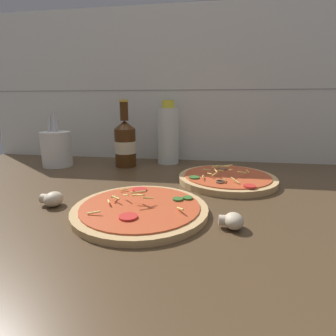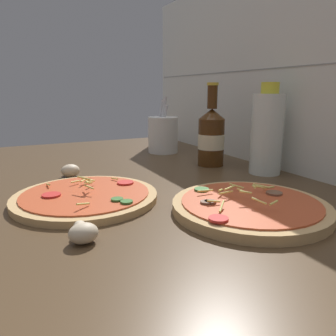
{
  "view_description": "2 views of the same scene",
  "coord_description": "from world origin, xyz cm",
  "px_view_note": "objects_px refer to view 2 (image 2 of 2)",
  "views": [
    {
      "loc": [
        12.15,
        -59.51,
        25.17
      ],
      "look_at": [
        0.91,
        12.74,
        6.93
      ],
      "focal_mm": 28.0,
      "sensor_mm": 36.0,
      "label": 1
    },
    {
      "loc": [
        61.9,
        -22.05,
        24.03
      ],
      "look_at": [
        -2.09,
        9.4,
        7.15
      ],
      "focal_mm": 35.0,
      "sensor_mm": 36.0,
      "label": 2
    }
  ],
  "objects_px": {
    "oil_bottle": "(267,133)",
    "mushroom_right": "(83,233)",
    "pizza_far": "(250,206)",
    "mushroom_left": "(70,170)",
    "pizza_near": "(86,196)",
    "utensil_crock": "(163,134)",
    "beer_bottle": "(211,136)"
  },
  "relations": [
    {
      "from": "pizza_far",
      "to": "beer_bottle",
      "type": "relative_size",
      "value": 1.19
    },
    {
      "from": "oil_bottle",
      "to": "mushroom_right",
      "type": "relative_size",
      "value": 5.21
    },
    {
      "from": "pizza_far",
      "to": "oil_bottle",
      "type": "height_order",
      "value": "oil_bottle"
    },
    {
      "from": "oil_bottle",
      "to": "utensil_crock",
      "type": "xyz_separation_m",
      "value": [
        -0.39,
        -0.11,
        -0.04
      ]
    },
    {
      "from": "pizza_far",
      "to": "mushroom_left",
      "type": "relative_size",
      "value": 5.76
    },
    {
      "from": "beer_bottle",
      "to": "utensil_crock",
      "type": "relative_size",
      "value": 1.21
    },
    {
      "from": "pizza_far",
      "to": "beer_bottle",
      "type": "height_order",
      "value": "beer_bottle"
    },
    {
      "from": "oil_bottle",
      "to": "pizza_near",
      "type": "bearing_deg",
      "value": -88.24
    },
    {
      "from": "utensil_crock",
      "to": "beer_bottle",
      "type": "bearing_deg",
      "value": 8.57
    },
    {
      "from": "pizza_far",
      "to": "mushroom_left",
      "type": "distance_m",
      "value": 0.47
    },
    {
      "from": "pizza_far",
      "to": "pizza_near",
      "type": "bearing_deg",
      "value": -127.59
    },
    {
      "from": "pizza_far",
      "to": "mushroom_right",
      "type": "height_order",
      "value": "pizza_far"
    },
    {
      "from": "pizza_far",
      "to": "mushroom_right",
      "type": "distance_m",
      "value": 0.3
    },
    {
      "from": "oil_bottle",
      "to": "mushroom_left",
      "type": "height_order",
      "value": "oil_bottle"
    },
    {
      "from": "oil_bottle",
      "to": "mushroom_left",
      "type": "relative_size",
      "value": 4.81
    },
    {
      "from": "mushroom_left",
      "to": "mushroom_right",
      "type": "bearing_deg",
      "value": -7.33
    },
    {
      "from": "beer_bottle",
      "to": "mushroom_right",
      "type": "relative_size",
      "value": 5.24
    },
    {
      "from": "pizza_far",
      "to": "mushroom_left",
      "type": "bearing_deg",
      "value": -148.19
    },
    {
      "from": "mushroom_left",
      "to": "beer_bottle",
      "type": "bearing_deg",
      "value": 83.56
    },
    {
      "from": "beer_bottle",
      "to": "utensil_crock",
      "type": "height_order",
      "value": "beer_bottle"
    },
    {
      "from": "mushroom_right",
      "to": "utensil_crock",
      "type": "bearing_deg",
      "value": 145.45
    },
    {
      "from": "oil_bottle",
      "to": "mushroom_left",
      "type": "bearing_deg",
      "value": -111.89
    },
    {
      "from": "mushroom_right",
      "to": "utensil_crock",
      "type": "distance_m",
      "value": 0.72
    },
    {
      "from": "mushroom_right",
      "to": "oil_bottle",
      "type": "bearing_deg",
      "value": 111.01
    },
    {
      "from": "pizza_far",
      "to": "oil_bottle",
      "type": "xyz_separation_m",
      "value": [
        -0.21,
        0.23,
        0.1
      ]
    },
    {
      "from": "pizza_near",
      "to": "mushroom_left",
      "type": "bearing_deg",
      "value": 178.49
    },
    {
      "from": "pizza_far",
      "to": "oil_bottle",
      "type": "relative_size",
      "value": 1.2
    },
    {
      "from": "pizza_near",
      "to": "beer_bottle",
      "type": "relative_size",
      "value": 1.2
    },
    {
      "from": "mushroom_right",
      "to": "mushroom_left",
      "type": "bearing_deg",
      "value": 172.67
    },
    {
      "from": "pizza_near",
      "to": "pizza_far",
      "type": "height_order",
      "value": "pizza_far"
    },
    {
      "from": "pizza_near",
      "to": "oil_bottle",
      "type": "xyz_separation_m",
      "value": [
        -0.01,
        0.48,
        0.1
      ]
    },
    {
      "from": "mushroom_left",
      "to": "oil_bottle",
      "type": "bearing_deg",
      "value": 68.11
    }
  ]
}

